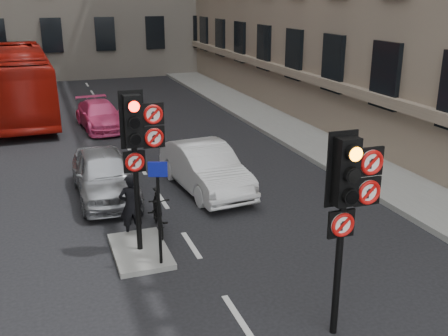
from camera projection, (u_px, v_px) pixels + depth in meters
pavement_right at (316, 140)px, 20.74m from camera, size 3.00×50.00×0.16m
centre_island at (140, 251)px, 11.82m from camera, size 1.20×2.00×0.12m
signal_near at (349, 193)px, 8.30m from camera, size 0.91×0.40×3.58m
signal_far at (138, 138)px, 11.00m from camera, size 0.91×0.40×3.58m
car_silver at (104, 174)px, 14.91m from camera, size 1.67×4.07×1.38m
car_white at (205, 168)px, 15.47m from camera, size 1.87×4.33×1.39m
car_pink at (100, 115)px, 22.60m from camera, size 1.98×4.14×1.16m
bus_red at (19, 82)px, 24.88m from camera, size 3.03×11.49×3.18m
motorcycle at (158, 212)px, 12.78m from camera, size 0.65×1.76×1.03m
motorcyclist at (131, 205)px, 12.49m from camera, size 0.58×0.39×1.56m
info_sign at (159, 199)px, 10.70m from camera, size 0.38×0.18×2.28m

